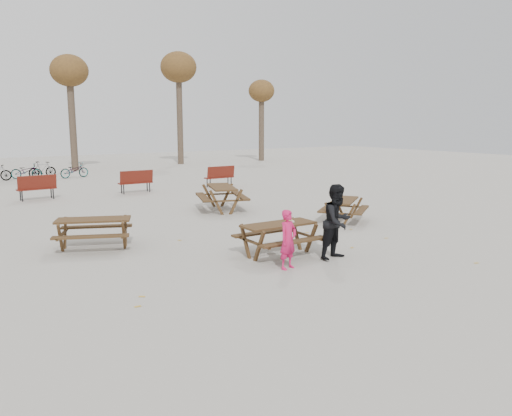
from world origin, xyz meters
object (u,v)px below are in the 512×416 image
main_picnic_table (279,231)px  food_tray (290,222)px  picnic_table_far (222,198)px  picnic_table_east (344,211)px  adult (337,222)px  child (288,240)px  picnic_table_north (94,234)px  soda_bottle (287,220)px

main_picnic_table → food_tray: (0.30, -0.05, 0.21)m
picnic_table_far → picnic_table_east: bearing=-131.5°
food_tray → adult: 1.15m
adult → food_tray: bearing=115.4°
food_tray → picnic_table_far: 6.36m
child → adult: size_ratio=0.74×
picnic_table_east → picnic_table_far: size_ratio=0.82×
picnic_table_far → adult: bearing=-168.2°
food_tray → picnic_table_far: (1.54, 6.16, -0.35)m
picnic_table_east → picnic_table_far: (-2.25, 3.95, 0.08)m
picnic_table_north → child: bearing=-30.4°
picnic_table_east → adult: bearing=-171.9°
picnic_table_north → main_picnic_table: bearing=-17.9°
main_picnic_table → adult: bearing=-45.0°
food_tray → soda_bottle: 0.16m
soda_bottle → adult: bearing=-46.6°
main_picnic_table → picnic_table_north: (-3.54, 3.00, -0.20)m
adult → picnic_table_far: size_ratio=0.86×
soda_bottle → child: (-0.63, -0.92, -0.20)m
picnic_table_far → food_tray: bearing=-175.2°
soda_bottle → main_picnic_table: bearing=145.5°
main_picnic_table → food_tray: 0.36m
soda_bottle → child: size_ratio=0.13×
adult → picnic_table_north: 6.03m
food_tray → picnic_table_east: size_ratio=0.11×
child → adult: adult is taller
child → picnic_table_far: (2.31, 7.13, -0.21)m
picnic_table_far → main_picnic_table: bearing=-177.9°
soda_bottle → picnic_table_east: size_ratio=0.10×
soda_bottle → picnic_table_east: 4.56m
adult → picnic_table_far: bearing=72.3°
soda_bottle → picnic_table_north: bearing=139.9°
main_picnic_table → soda_bottle: (0.15, -0.11, 0.26)m
adult → soda_bottle: bearing=122.6°
adult → picnic_table_east: (3.11, 3.14, -0.51)m
picnic_table_east → picnic_table_north: size_ratio=0.94×
food_tray → soda_bottle: bearing=-156.9°
main_picnic_table → food_tray: bearing=-9.0°
main_picnic_table → picnic_table_east: size_ratio=1.07×
main_picnic_table → soda_bottle: 0.32m
picnic_table_north → picnic_table_far: picnic_table_far is taller
picnic_table_north → soda_bottle: bearing=-17.7°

